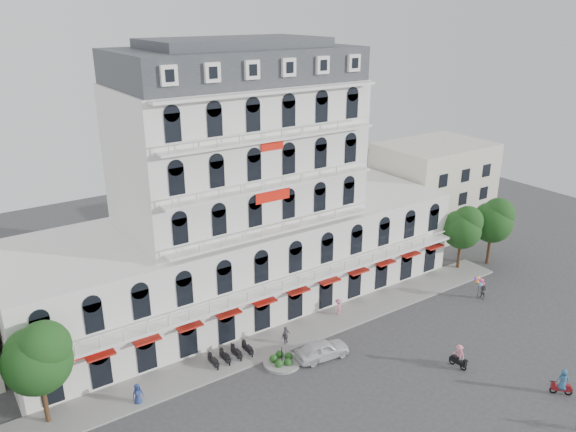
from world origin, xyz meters
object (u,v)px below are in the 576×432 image
at_px(parked_car, 322,349).
at_px(rider_center, 459,355).
at_px(rider_east, 563,382).
at_px(balloon_vendor, 482,288).

height_order(parked_car, rider_center, rider_center).
height_order(parked_car, rider_east, rider_east).
relative_size(rider_center, balloon_vendor, 0.88).
bearing_deg(rider_east, rider_center, -13.05).
xyz_separation_m(rider_east, balloon_vendor, (7.47, 13.40, 0.13)).
distance_m(rider_center, balloon_vendor, 13.09).
bearing_deg(rider_center, balloon_vendor, 114.04).
distance_m(parked_car, rider_center, 11.38).
xyz_separation_m(parked_car, rider_east, (12.46, -14.32, 0.31)).
bearing_deg(rider_east, balloon_vendor, -71.63).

